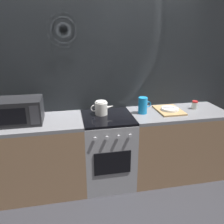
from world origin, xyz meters
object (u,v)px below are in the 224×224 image
Objects in this scene: pitcher at (143,105)px; dish_pile at (169,110)px; microwave at (20,111)px; spice_jar at (195,105)px; stove_unit at (108,150)px; kettle at (101,108)px.

pitcher is 0.50× the size of dish_pile.
microwave is at bearing -179.20° from dish_pile.
spice_jar is at bearing 2.53° from pitcher.
stove_unit is at bearing -177.35° from spice_jar.
microwave reaches higher than spice_jar.
dish_pile is at bearing 1.96° from stove_unit.
pitcher is at bearing -177.47° from spice_jar.
spice_jar is (2.11, 0.05, -0.08)m from microwave.
kettle is at bearing 126.49° from stove_unit.
kettle is 0.71× the size of dish_pile.
microwave is (-0.96, 0.00, 0.59)m from stove_unit.
pitcher is 0.36m from dish_pile.
stove_unit is at bearing -0.16° from microwave.
microwave is at bearing -179.21° from pitcher.
microwave is at bearing -174.94° from kettle.
pitcher is at bearing 0.79° from microwave.
stove_unit is 4.50× the size of pitcher.
pitcher reaches higher than kettle.
microwave is 2.11m from spice_jar.
stove_unit is at bearing -53.51° from kettle.
stove_unit is at bearing -177.14° from pitcher.
kettle reaches higher than stove_unit.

